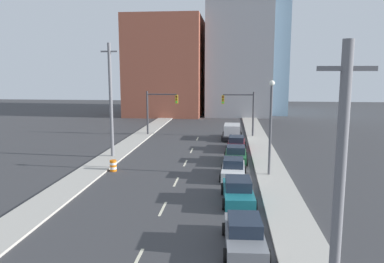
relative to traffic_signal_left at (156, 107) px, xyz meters
The scene contains 23 objects.
sidewalk_left 7.74m from the traffic_signal_left, 106.30° to the left, with size 2.59×93.51×0.14m.
sidewalk_right 15.02m from the traffic_signal_left, 26.67° to the left, with size 2.59×93.51×0.14m.
lane_stripe_at_7m 33.51m from the traffic_signal_left, 80.40° to the right, with size 0.16×2.40×0.01m, color beige.
lane_stripe_at_14m 27.21m from the traffic_signal_left, 78.11° to the right, with size 0.16×2.40×0.01m, color beige.
lane_stripe_at_20m 21.76m from the traffic_signal_left, 74.99° to the right, with size 0.16×2.40×0.01m, color beige.
lane_stripe_at_25m 16.24m from the traffic_signal_left, 69.44° to the right, with size 0.16×2.40×0.01m, color beige.
lane_stripe_at_31m 11.43m from the traffic_signal_left, 59.06° to the right, with size 0.16×2.40×0.01m, color beige.
lane_stripe_at_38m 7.03m from the traffic_signal_left, 20.92° to the right, with size 0.16×2.40×0.01m, color beige.
building_brick_left 26.13m from the traffic_signal_left, 96.63° to the left, with size 14.00×16.00×18.45m.
building_office_center 32.68m from the traffic_signal_left, 69.53° to the left, with size 12.00×20.00×25.89m.
building_glass_right 37.80m from the traffic_signal_left, 67.46° to the left, with size 13.00×20.00×29.60m.
traffic_signal_left is the anchor object (origin of this frame).
traffic_signal_right 11.27m from the traffic_signal_left, ahead, with size 4.16×0.35×5.78m.
utility_pole_right_near 39.14m from the traffic_signal_left, 71.02° to the right, with size 1.60×0.32×9.13m.
utility_pole_left_mid 13.42m from the traffic_signal_left, 97.73° to the right, with size 1.60×0.32×10.93m.
traffic_barrel 18.46m from the traffic_signal_left, 90.45° to the right, with size 0.56×0.56×0.95m.
street_lamp 22.32m from the traffic_signal_left, 55.23° to the right, with size 0.44×0.44×7.61m.
sedan_gray 32.84m from the traffic_signal_left, 71.63° to the right, with size 2.17×4.57×1.49m.
sedan_teal 26.84m from the traffic_signal_left, 67.67° to the right, with size 2.26×4.74×1.54m.
sedan_white 21.67m from the traffic_signal_left, 62.61° to the right, with size 2.12×4.49×1.55m.
sedan_green 17.53m from the traffic_signal_left, 54.06° to the right, with size 2.24×4.31×1.53m.
sedan_maroon 13.55m from the traffic_signal_left, 38.92° to the right, with size 2.20×4.69×1.46m.
box_truck_black 10.42m from the traffic_signal_left, 11.01° to the right, with size 2.54×5.54×1.85m.
Camera 1 is at (3.99, -7.61, 8.24)m, focal length 35.00 mm.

